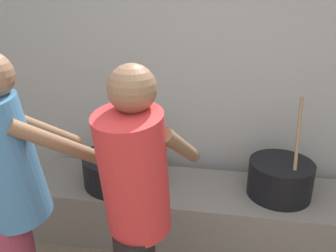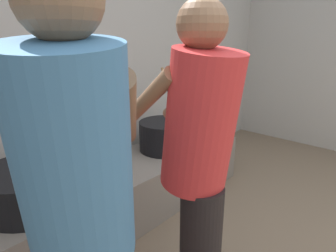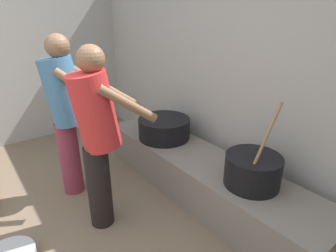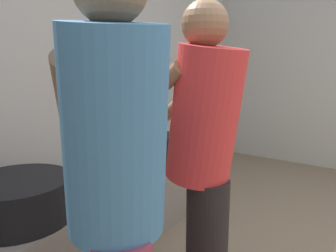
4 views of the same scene
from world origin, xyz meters
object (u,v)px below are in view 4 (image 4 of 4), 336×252
cooking_pot_main (149,150)px  cook_in_red_shirt (204,151)px  cook_in_blue_shirt (117,188)px  cooking_pot_secondary (18,199)px

cooking_pot_main → cook_in_red_shirt: cook_in_red_shirt is taller
cook_in_blue_shirt → cooking_pot_main: bearing=34.8°
cook_in_blue_shirt → cook_in_red_shirt: bearing=3.3°
cooking_pot_secondary → cook_in_red_shirt: cook_in_red_shirt is taller
cooking_pot_main → cook_in_blue_shirt: size_ratio=0.45×
cooking_pot_main → cooking_pot_secondary: bearing=-179.3°
cook_in_red_shirt → cook_in_blue_shirt: size_ratio=0.97×
cooking_pot_secondary → cook_in_red_shirt: 1.06m
cook_in_red_shirt → cook_in_blue_shirt: 0.61m
cook_in_blue_shirt → cooking_pot_secondary: bearing=76.1°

